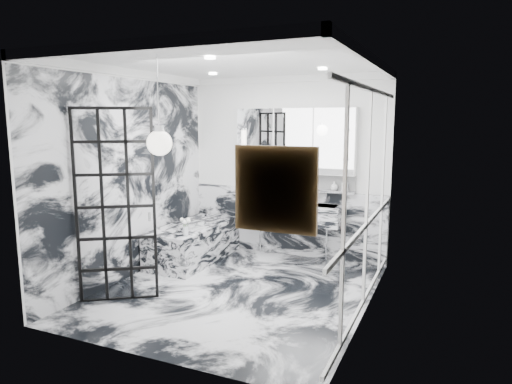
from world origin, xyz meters
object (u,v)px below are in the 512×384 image
at_px(crittall_door, 116,207).
at_px(mirror_cabinet, 294,141).
at_px(trough_sink, 290,212).
at_px(bathtub, 194,242).

xyz_separation_m(crittall_door, mirror_cabinet, (1.32, 2.53, 0.69)).
bearing_deg(mirror_cabinet, trough_sink, -90.00).
distance_m(crittall_door, bathtub, 1.91).
height_order(crittall_door, bathtub, crittall_door).
relative_size(crittall_door, bathtub, 1.38).
bearing_deg(bathtub, crittall_door, -89.89).
relative_size(crittall_door, mirror_cabinet, 1.19).
bearing_deg(mirror_cabinet, bathtub, -147.94).
xyz_separation_m(trough_sink, bathtub, (-1.33, -0.66, -0.45)).
relative_size(crittall_door, trough_sink, 1.42).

